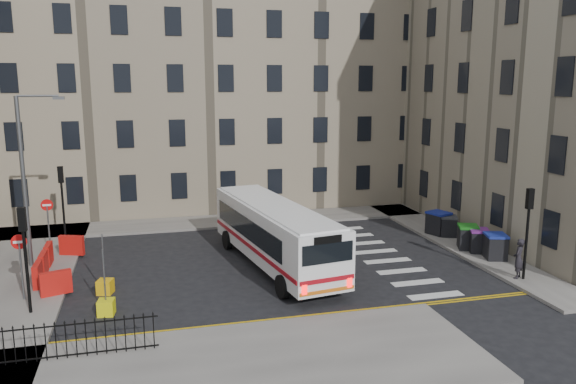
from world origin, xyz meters
name	(u,v)px	position (x,y,z in m)	size (l,w,h in m)	color
ground	(304,260)	(0.00, 0.00, 0.00)	(120.00, 120.00, 0.00)	black
pavement_north	(173,224)	(-6.00, 8.60, 0.07)	(36.00, 3.20, 0.15)	slate
pavement_east	(428,227)	(9.00, 4.00, 0.07)	(2.40, 26.00, 0.15)	slate
pavement_west	(4,275)	(-14.00, 1.00, 0.07)	(6.00, 22.00, 0.15)	slate
pavement_sw	(173,375)	(-7.00, -10.00, 0.07)	(20.00, 6.00, 0.15)	slate
terrace_north	(148,84)	(-7.00, 15.50, 8.62)	(38.30, 10.80, 17.20)	gray
corner_east	(569,68)	(19.00, 5.00, 9.62)	(17.80, 24.30, 19.20)	gray
traffic_light_east	(528,220)	(8.60, -5.50, 2.87)	(0.28, 0.22, 4.10)	black
traffic_light_nw	(62,191)	(-12.00, 6.50, 2.87)	(0.28, 0.22, 4.10)	black
traffic_light_sw	(24,244)	(-12.00, -4.00, 2.87)	(0.28, 0.22, 4.10)	black
streetlamp	(24,179)	(-13.00, 2.00, 4.34)	(0.50, 0.22, 8.14)	#595B5E
no_entry_north	(48,214)	(-12.50, 4.50, 2.08)	(0.60, 0.08, 3.00)	#595B5E
no_entry_south	(20,253)	(-12.50, -2.50, 2.08)	(0.60, 0.08, 3.00)	#595B5E
roadworks_barriers	(52,263)	(-11.84, 0.50, 0.65)	(1.66, 6.26, 1.00)	red
iron_railings	(30,344)	(-11.25, -8.20, 0.75)	(7.80, 0.04, 1.20)	black
bus	(275,232)	(-1.65, -0.63, 1.73)	(4.19, 11.26, 2.99)	white
wheelie_bin_a	(495,246)	(9.11, -2.61, 0.78)	(1.28, 1.37, 1.25)	black
wheelie_bin_b	(479,240)	(8.97, -1.40, 0.75)	(1.29, 1.36, 1.20)	black
wheelie_bin_c	(468,237)	(8.74, -0.75, 0.78)	(1.34, 1.42, 1.25)	black
wheelie_bin_d	(448,226)	(9.06, 1.74, 0.73)	(1.25, 1.32, 1.16)	black
wheelie_bin_e	(438,223)	(8.69, 2.22, 0.81)	(1.36, 1.46, 1.30)	black
pedestrian	(519,258)	(8.40, -5.34, 1.06)	(0.66, 0.43, 1.82)	black
bollard_yellow	(105,287)	(-9.38, -2.28, 0.30)	(0.60, 0.60, 0.60)	#ECAD0D
bollard_chevron	(106,307)	(-9.21, -4.60, 0.30)	(0.60, 0.60, 0.60)	yellow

